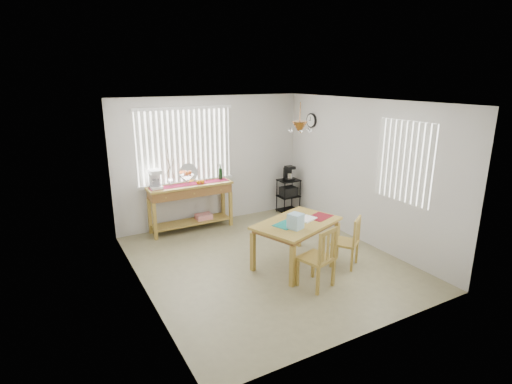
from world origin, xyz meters
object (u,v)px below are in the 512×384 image
wire_cart (288,193)px  chair_right (347,242)px  dining_table (297,227)px  chair_left (318,258)px  sideboard (191,196)px  cart_items (289,173)px

wire_cart → chair_right: bearing=-103.5°
chair_right → dining_table: bearing=147.5°
chair_left → chair_right: 0.89m
sideboard → chair_left: bearing=-75.6°
cart_items → chair_right: cart_items is taller
wire_cart → chair_left: chair_left is taller
cart_items → chair_right: bearing=-103.5°
cart_items → chair_left: 3.38m
sideboard → chair_right: (1.62, -2.74, -0.29)m
chair_right → sideboard: bearing=120.5°
wire_cart → chair_left: size_ratio=0.82×
chair_right → wire_cart: bearing=76.5°
sideboard → chair_right: size_ratio=1.99×
wire_cart → dining_table: (-1.33, -2.24, 0.19)m
sideboard → dining_table: bearing=-68.0°
wire_cart → dining_table: size_ratio=0.48×
sideboard → cart_items: 2.27m
cart_items → dining_table: cart_items is taller
wire_cart → chair_left: (-1.48, -3.00, -0.00)m
chair_right → cart_items: bearing=76.5°
sideboard → wire_cart: (2.26, -0.06, -0.25)m
wire_cart → cart_items: 0.45m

